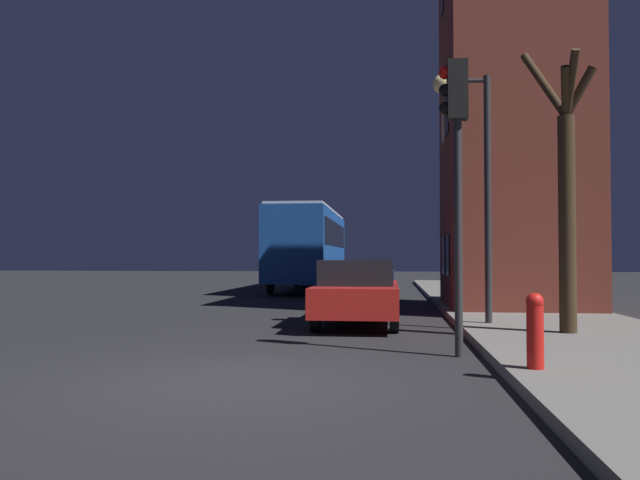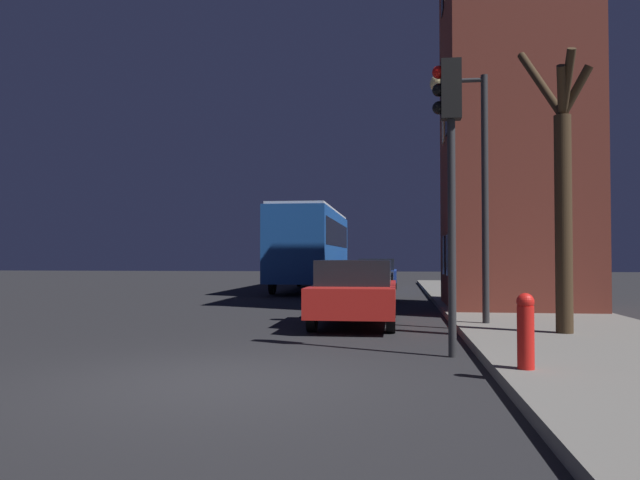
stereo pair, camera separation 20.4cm
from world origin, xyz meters
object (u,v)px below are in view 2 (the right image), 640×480
object	(u,v)px
bus	(312,243)
car_near_lane	(356,291)
car_far_lane	(377,273)
car_mid_lane	(367,278)
bare_tree	(562,191)
fire_hydrant	(526,329)
streetlamp	(466,148)
traffic_light	(449,144)

from	to	relation	value
bus	car_near_lane	world-z (taller)	bus
car_near_lane	car_far_lane	xyz separation A→B (m)	(-0.07, 16.82, 0.01)
car_mid_lane	bare_tree	bearing A→B (deg)	-69.83
bare_tree	fire_hydrant	distance (m)	4.50
car_far_lane	fire_hydrant	size ratio (longest dim) A/B	4.76
streetlamp	car_far_lane	bearing A→B (deg)	97.74
car_near_lane	car_far_lane	bearing A→B (deg)	90.23
traffic_light	bus	distance (m)	19.33
bare_tree	car_near_lane	xyz separation A→B (m)	(-3.82, 2.34, -1.92)
streetlamp	car_near_lane	distance (m)	3.86
streetlamp	fire_hydrant	distance (m)	6.14
car_near_lane	fire_hydrant	distance (m)	6.57
car_far_lane	fire_hydrant	distance (m)	23.06
car_mid_lane	car_far_lane	size ratio (longest dim) A/B	1.10
bus	fire_hydrant	world-z (taller)	bus
streetlamp	car_near_lane	xyz separation A→B (m)	(-2.33, 0.80, -2.97)
traffic_light	bus	size ratio (longest dim) A/B	0.42
bare_tree	car_far_lane	size ratio (longest dim) A/B	1.22
car_far_lane	fire_hydrant	xyz separation A→B (m)	(2.49, -22.92, -0.13)
bus	car_far_lane	xyz separation A→B (m)	(2.90, 2.42, -1.40)
streetlamp	car_near_lane	world-z (taller)	streetlamp
traffic_light	car_far_lane	bearing A→B (deg)	94.75
bus	car_mid_lane	bearing A→B (deg)	-64.60
car_far_lane	bare_tree	bearing A→B (deg)	-78.53
bus	car_far_lane	bearing A→B (deg)	39.82
car_near_lane	fire_hydrant	bearing A→B (deg)	-68.32
bare_tree	car_mid_lane	bearing A→B (deg)	110.17
bare_tree	bus	world-z (taller)	bare_tree
car_mid_lane	car_far_lane	distance (m)	8.34
streetlamp	traffic_light	distance (m)	3.63
bare_tree	bus	size ratio (longest dim) A/B	0.49
streetlamp	car_mid_lane	xyz separation A→B (m)	(-2.48, 9.28, -2.97)
car_mid_lane	fire_hydrant	world-z (taller)	car_mid_lane
bus	car_mid_lane	world-z (taller)	bus
car_near_lane	bus	bearing A→B (deg)	101.64
car_near_lane	car_mid_lane	distance (m)	8.48
traffic_light	bus	bearing A→B (deg)	103.96
car_near_lane	fire_hydrant	world-z (taller)	car_near_lane
traffic_light	bare_tree	size ratio (longest dim) A/B	0.84
streetlamp	bare_tree	bearing A→B (deg)	-45.95
traffic_light	streetlamp	bearing A→B (deg)	79.76
streetlamp	fire_hydrant	bearing A→B (deg)	-88.93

